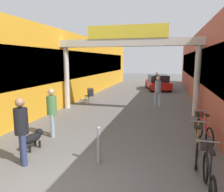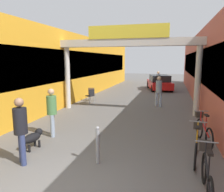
% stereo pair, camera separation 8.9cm
% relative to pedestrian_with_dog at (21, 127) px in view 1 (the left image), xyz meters
% --- Properties ---
extents(storefront_left, '(3.00, 26.00, 4.26)m').
position_rel_pedestrian_with_dog_xyz_m(storefront_left, '(-3.61, 9.83, 1.14)').
color(storefront_left, gold).
rests_on(storefront_left, ground_plane).
extents(storefront_right, '(3.00, 26.00, 4.26)m').
position_rel_pedestrian_with_dog_xyz_m(storefront_right, '(6.58, 9.83, 1.14)').
color(storefront_right, '#B25142').
rests_on(storefront_right, ground_plane).
extents(arcade_sign_gateway, '(7.40, 0.47, 4.32)m').
position_rel_pedestrian_with_dog_xyz_m(arcade_sign_gateway, '(1.48, 6.35, 2.09)').
color(arcade_sign_gateway, beige).
rests_on(arcade_sign_gateway, ground_plane).
extents(pedestrian_with_dog, '(0.48, 0.48, 1.73)m').
position_rel_pedestrian_with_dog_xyz_m(pedestrian_with_dog, '(0.00, 0.00, 0.00)').
color(pedestrian_with_dog, navy).
rests_on(pedestrian_with_dog, ground_plane).
extents(pedestrian_companion, '(0.46, 0.46, 1.68)m').
position_rel_pedestrian_with_dog_xyz_m(pedestrian_companion, '(-0.34, 2.07, -0.03)').
color(pedestrian_companion, '#8C9EB2').
rests_on(pedestrian_companion, ground_plane).
extents(pedestrian_carrying_crate, '(0.38, 0.34, 1.75)m').
position_rel_pedestrian_with_dog_xyz_m(pedestrian_carrying_crate, '(2.97, 8.02, 0.01)').
color(pedestrian_carrying_crate, '#A5BFE0').
rests_on(pedestrian_carrying_crate, ground_plane).
extents(pedestrian_elderly_walking, '(0.47, 0.47, 1.70)m').
position_rel_pedestrian_with_dog_xyz_m(pedestrian_elderly_walking, '(2.55, 14.53, -0.02)').
color(pedestrian_elderly_walking, '#8C9EB2').
rests_on(pedestrian_elderly_walking, ground_plane).
extents(dog_on_leash, '(0.41, 0.79, 0.56)m').
position_rel_pedestrian_with_dog_xyz_m(dog_on_leash, '(-0.32, 0.92, -0.64)').
color(dog_on_leash, black).
rests_on(dog_on_leash, ground_plane).
extents(bicycle_black_nearest, '(0.46, 1.69, 0.98)m').
position_rel_pedestrian_with_dog_xyz_m(bicycle_black_nearest, '(4.37, -0.14, -0.55)').
color(bicycle_black_nearest, black).
rests_on(bicycle_black_nearest, ground_plane).
extents(bicycle_orange_second, '(0.46, 1.68, 0.98)m').
position_rel_pedestrian_with_dog_xyz_m(bicycle_orange_second, '(4.35, 1.43, -0.55)').
color(bicycle_orange_second, black).
rests_on(bicycle_orange_second, ground_plane).
extents(bicycle_red_third, '(0.46, 1.68, 0.98)m').
position_rel_pedestrian_with_dog_xyz_m(bicycle_red_third, '(4.69, 2.82, -0.55)').
color(bicycle_red_third, black).
rests_on(bicycle_red_third, ground_plane).
extents(bollard_post_metal, '(0.10, 0.10, 0.99)m').
position_rel_pedestrian_with_dog_xyz_m(bollard_post_metal, '(1.87, 0.52, -0.49)').
color(bollard_post_metal, gray).
rests_on(bollard_post_metal, ground_plane).
extents(cafe_chair_black_nearer, '(0.55, 0.55, 0.89)m').
position_rel_pedestrian_with_dog_xyz_m(cafe_chair_black_nearer, '(-1.10, 7.88, -0.45)').
color(cafe_chair_black_nearer, gray).
rests_on(cafe_chair_black_nearer, ground_plane).
extents(cafe_chair_wood_farther, '(0.44, 0.44, 0.89)m').
position_rel_pedestrian_with_dog_xyz_m(cafe_chair_wood_farther, '(-1.31, 8.64, -0.45)').
color(cafe_chair_wood_farther, gray).
rests_on(cafe_chair_wood_farther, ground_plane).
extents(parked_car_red, '(2.59, 4.29, 1.33)m').
position_rel_pedestrian_with_dog_xyz_m(parked_car_red, '(2.62, 15.45, -0.35)').
color(parked_car_red, red).
rests_on(parked_car_red, ground_plane).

